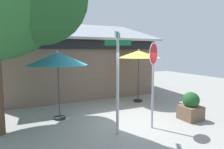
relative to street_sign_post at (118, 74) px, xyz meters
name	(u,v)px	position (x,y,z in m)	size (l,w,h in m)	color
ground_plane	(129,123)	(0.89, 0.83, -1.93)	(28.00, 28.00, 0.10)	gray
cafe_building	(77,65)	(0.55, 6.44, -0.17)	(8.73, 4.86, 4.46)	#705B4C
street_sign_post	(118,74)	(0.00, 0.00, 0.00)	(0.65, 0.70, 3.11)	#A8AAB2
stop_sign	(153,70)	(1.28, -0.04, 0.06)	(0.61, 0.40, 2.82)	#A8AAB2
patio_umbrella_teal_left	(58,59)	(-1.34, 2.17, 0.38)	(2.18, 2.18, 2.57)	black
patio_umbrella_mustard_center	(139,55)	(2.77, 3.10, 0.50)	(2.17, 2.17, 2.65)	black
sidewalk_planter	(191,107)	(3.06, -0.01, -1.39)	(0.72, 0.72, 1.05)	brown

